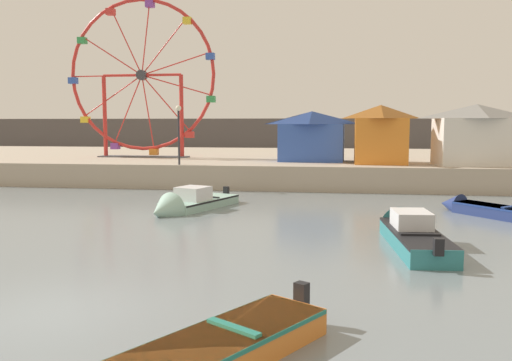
# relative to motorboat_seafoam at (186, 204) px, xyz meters

# --- Properties ---
(ground_plane) EXTENTS (240.00, 240.00, 0.00)m
(ground_plane) POSITION_rel_motorboat_seafoam_xyz_m (0.74, -12.26, -0.28)
(ground_plane) COLOR slate
(quay_promenade) EXTENTS (110.00, 22.39, 1.40)m
(quay_promenade) POSITION_rel_motorboat_seafoam_xyz_m (0.74, 18.22, 0.42)
(quay_promenade) COLOR tan
(quay_promenade) RESTS_ON ground_plane
(distant_town_skyline) EXTENTS (140.00, 3.00, 4.40)m
(distant_town_skyline) POSITION_rel_motorboat_seafoam_xyz_m (0.74, 44.55, 1.92)
(distant_town_skyline) COLOR #564C47
(distant_town_skyline) RESTS_ON ground_plane
(motorboat_seafoam) EXTENTS (3.29, 5.41, 1.52)m
(motorboat_seafoam) POSITION_rel_motorboat_seafoam_xyz_m (0.00, 0.00, 0.00)
(motorboat_seafoam) COLOR #93BCAD
(motorboat_seafoam) RESTS_ON ground_plane
(motorboat_navy_blue) EXTENTS (3.74, 4.22, 1.07)m
(motorboat_navy_blue) POSITION_rel_motorboat_seafoam_xyz_m (12.35, 0.74, -0.03)
(motorboat_navy_blue) COLOR navy
(motorboat_navy_blue) RESTS_ON ground_plane
(motorboat_teal_painted) EXTENTS (1.76, 6.27, 1.42)m
(motorboat_teal_painted) POSITION_rel_motorboat_seafoam_xyz_m (8.63, -4.72, 0.06)
(motorboat_teal_painted) COLOR teal
(motorboat_teal_painted) RESTS_ON ground_plane
(ferris_wheel_red_frame) EXTENTS (10.60, 1.20, 10.92)m
(ferris_wheel_red_frame) POSITION_rel_motorboat_seafoam_xyz_m (-6.98, 13.83, 6.60)
(ferris_wheel_red_frame) COLOR red
(ferris_wheel_red_frame) RESTS_ON quay_promenade
(carnival_booth_white_ticket) EXTENTS (4.92, 3.13, 3.43)m
(carnival_booth_white_ticket) POSITION_rel_motorboat_seafoam_xyz_m (14.19, 9.45, 2.90)
(carnival_booth_white_ticket) COLOR silver
(carnival_booth_white_ticket) RESTS_ON quay_promenade
(carnival_booth_blue_tent) EXTENTS (4.48, 3.04, 3.11)m
(carnival_booth_blue_tent) POSITION_rel_motorboat_seafoam_xyz_m (4.92, 11.42, 2.73)
(carnival_booth_blue_tent) COLOR #3356B7
(carnival_booth_blue_tent) RESTS_ON quay_promenade
(carnival_booth_orange_canopy) EXTENTS (3.35, 3.79, 3.45)m
(carnival_booth_orange_canopy) POSITION_rel_motorboat_seafoam_xyz_m (9.00, 10.31, 2.91)
(carnival_booth_orange_canopy) COLOR orange
(carnival_booth_orange_canopy) RESTS_ON quay_promenade
(promenade_lamp_near) EXTENTS (0.32, 0.32, 3.38)m
(promenade_lamp_near) POSITION_rel_motorboat_seafoam_xyz_m (-2.49, 7.44, 3.37)
(promenade_lamp_near) COLOR #2D2D33
(promenade_lamp_near) RESTS_ON quay_promenade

